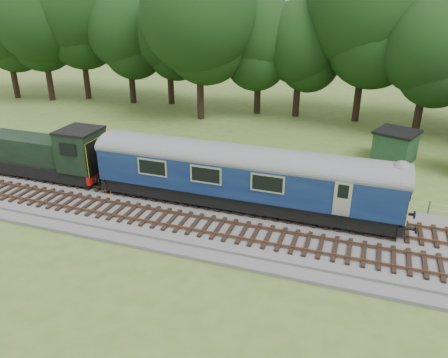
% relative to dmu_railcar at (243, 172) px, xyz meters
% --- Properties ---
extents(ground, '(120.00, 120.00, 0.00)m').
position_rel_dmu_railcar_xyz_m(ground, '(-5.40, -1.40, -2.61)').
color(ground, '#436224').
rests_on(ground, ground).
extents(ballast, '(70.00, 7.00, 0.35)m').
position_rel_dmu_railcar_xyz_m(ballast, '(-5.40, -1.40, -2.43)').
color(ballast, '#4C4C4F').
rests_on(ballast, ground).
extents(track_north, '(67.20, 2.40, 0.21)m').
position_rel_dmu_railcar_xyz_m(track_north, '(-5.40, -0.00, -2.19)').
color(track_north, black).
rests_on(track_north, ballast).
extents(track_south, '(67.20, 2.40, 0.21)m').
position_rel_dmu_railcar_xyz_m(track_south, '(-5.40, -3.00, -2.19)').
color(track_south, black).
rests_on(track_south, ballast).
extents(fence, '(64.00, 0.12, 1.00)m').
position_rel_dmu_railcar_xyz_m(fence, '(-5.40, 3.10, -2.61)').
color(fence, '#6B6054').
rests_on(fence, ground).
extents(tree_line, '(70.00, 8.00, 18.00)m').
position_rel_dmu_railcar_xyz_m(tree_line, '(-5.40, 20.60, -2.61)').
color(tree_line, black).
rests_on(tree_line, ground).
extents(dmu_railcar, '(18.05, 2.86, 3.88)m').
position_rel_dmu_railcar_xyz_m(dmu_railcar, '(0.00, 0.00, 0.00)').
color(dmu_railcar, black).
rests_on(dmu_railcar, ground).
extents(shunter_loco, '(8.91, 2.60, 3.38)m').
position_rel_dmu_railcar_xyz_m(shunter_loco, '(-13.93, 0.00, -0.63)').
color(shunter_loco, black).
rests_on(shunter_loco, ground).
extents(worker, '(0.72, 0.64, 1.67)m').
position_rel_dmu_railcar_xyz_m(worker, '(-8.71, -1.08, -1.42)').
color(worker, orange).
rests_on(worker, ballast).
extents(shed, '(3.83, 3.83, 2.43)m').
position_rel_dmu_railcar_xyz_m(shed, '(8.71, 12.12, -1.37)').
color(shed, '#1A3B1E').
rests_on(shed, ground).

